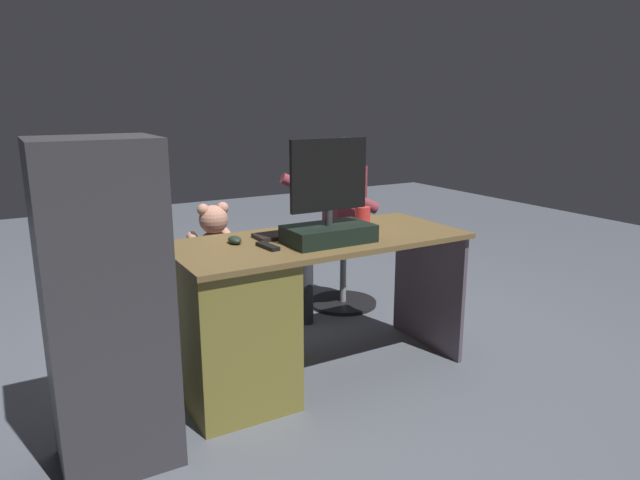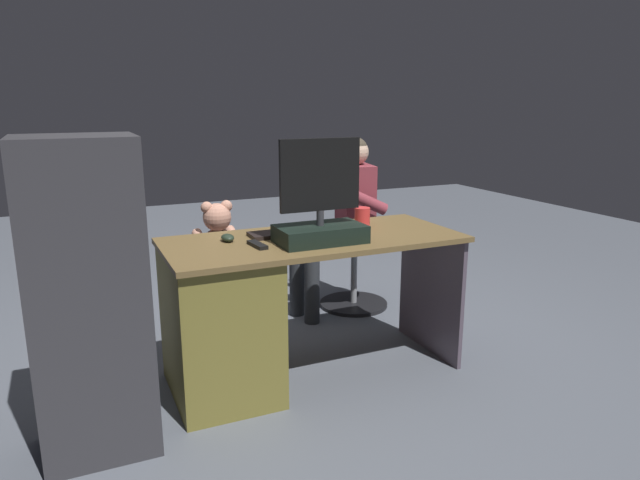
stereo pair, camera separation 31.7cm
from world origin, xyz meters
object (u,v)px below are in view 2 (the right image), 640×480
Objects in this scene: monitor at (320,216)px; keyboard at (290,233)px; teddy_bear at (217,235)px; visitor_chair at (354,267)px; computer_mouse at (228,238)px; person at (343,212)px; cup at (362,217)px; office_chair_teddy at (221,298)px; desk at (241,313)px; tv_remote at (257,245)px.

monitor is 1.18× the size of keyboard.
teddy_bear reaches higher than visitor_chair.
visitor_chair is at bearing -146.46° from computer_mouse.
keyboard is 0.33m from computer_mouse.
teddy_bear is at bearing -64.17° from keyboard.
monitor is 1.08m from person.
monitor is 4.79× the size of cup.
cup is 0.85m from teddy_bear.
visitor_chair is at bearing -168.77° from office_chair_teddy.
person reaches higher than office_chair_teddy.
office_chair_teddy is at bearing 11.23° from visitor_chair.
office_chair_teddy is at bearing -98.75° from computer_mouse.
visitor_chair is at bearing -126.21° from monitor.
office_chair_teddy is at bearing -63.61° from keyboard.
monitor reaches higher than visitor_chair.
cup is at bearing 143.55° from teddy_bear.
teddy_bear is at bearing 10.45° from person.
person is at bearing -169.55° from teddy_bear.
visitor_chair is (-0.32, -0.68, -0.51)m from cup.
keyboard is 0.36× the size of person.
desk is 0.63m from office_chair_teddy.
computer_mouse is 0.19m from tv_remote.
person is (-0.64, -0.68, -0.07)m from keyboard.
monitor is 0.83m from teddy_bear.
visitor_chair is (-0.99, -0.18, -0.36)m from teddy_bear.
computer_mouse is at bearing 81.46° from teddy_bear.
teddy_bear reaches higher than office_chair_teddy.
cup is at bearing -170.35° from desk.
computer_mouse is 0.92× the size of cup.
office_chair_teddy is (0.68, -0.49, -0.52)m from cup.
cup is at bearing -170.69° from tv_remote.
cup is at bearing 71.96° from person.
teddy_bear is (0.00, -0.01, 0.38)m from office_chair_teddy.
person reaches higher than teddy_bear.
keyboard reaches higher than tv_remote.
computer_mouse is 1.37m from visitor_chair.
monitor reaches higher than teddy_bear.
cup is (-0.35, -0.23, -0.08)m from monitor.
tv_remote is at bearing 91.67° from office_chair_teddy.
keyboard is 0.74m from office_chair_teddy.
computer_mouse is at bearing 35.39° from person.
computer_mouse reaches higher than visitor_chair.
tv_remote is 0.83m from office_chair_teddy.
teddy_bear is at bearing -95.03° from desk.
person is (-0.22, -0.67, -0.11)m from cup.
monitor is at bearing 57.48° from person.
computer_mouse is (0.02, -0.10, 0.36)m from desk.
cup reaches higher than keyboard.
person reaches higher than cup.
cup reaches higher than tv_remote.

